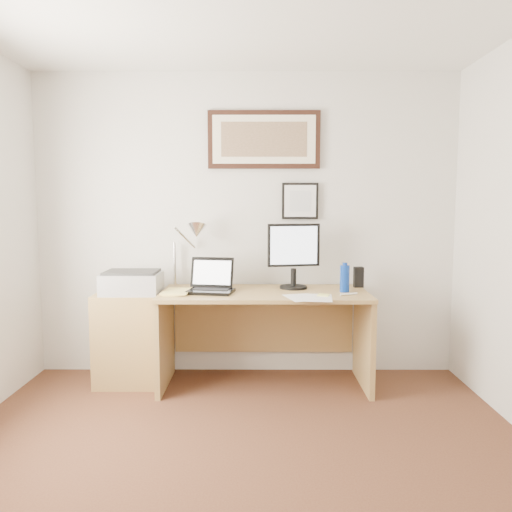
{
  "coord_description": "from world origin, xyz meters",
  "views": [
    {
      "loc": [
        0.1,
        -2.18,
        1.43
      ],
      "look_at": [
        0.09,
        1.43,
        1.05
      ],
      "focal_mm": 35.0,
      "sensor_mm": 36.0,
      "label": 1
    }
  ],
  "objects_px": {
    "book": "(164,292)",
    "water_bottle": "(345,279)",
    "lcd_monitor": "(294,253)",
    "side_cabinet": "(129,338)",
    "printer": "(132,282)",
    "laptop": "(211,284)",
    "desk": "(264,319)"
  },
  "relations": [
    {
      "from": "desk",
      "to": "printer",
      "type": "bearing_deg",
      "value": -176.59
    },
    {
      "from": "book",
      "to": "lcd_monitor",
      "type": "height_order",
      "value": "lcd_monitor"
    },
    {
      "from": "side_cabinet",
      "to": "laptop",
      "type": "relative_size",
      "value": 1.94
    },
    {
      "from": "water_bottle",
      "to": "laptop",
      "type": "height_order",
      "value": "laptop"
    },
    {
      "from": "water_bottle",
      "to": "side_cabinet",
      "type": "bearing_deg",
      "value": 177.88
    },
    {
      "from": "water_bottle",
      "to": "printer",
      "type": "distance_m",
      "value": 1.65
    },
    {
      "from": "book",
      "to": "water_bottle",
      "type": "bearing_deg",
      "value": 2.19
    },
    {
      "from": "laptop",
      "to": "lcd_monitor",
      "type": "distance_m",
      "value": 0.7
    },
    {
      "from": "water_bottle",
      "to": "lcd_monitor",
      "type": "bearing_deg",
      "value": 158.3
    },
    {
      "from": "desk",
      "to": "lcd_monitor",
      "type": "height_order",
      "value": "lcd_monitor"
    },
    {
      "from": "water_bottle",
      "to": "book",
      "type": "distance_m",
      "value": 1.39
    },
    {
      "from": "laptop",
      "to": "printer",
      "type": "distance_m",
      "value": 0.62
    },
    {
      "from": "printer",
      "to": "side_cabinet",
      "type": "bearing_deg",
      "value": 145.97
    },
    {
      "from": "side_cabinet",
      "to": "lcd_monitor",
      "type": "xyz_separation_m",
      "value": [
        1.31,
        0.09,
        0.68
      ]
    },
    {
      "from": "water_bottle",
      "to": "printer",
      "type": "xyz_separation_m",
      "value": [
        -1.65,
        0.04,
        -0.04
      ]
    },
    {
      "from": "side_cabinet",
      "to": "book",
      "type": "height_order",
      "value": "book"
    },
    {
      "from": "water_bottle",
      "to": "desk",
      "type": "bearing_deg",
      "value": 171.04
    },
    {
      "from": "side_cabinet",
      "to": "water_bottle",
      "type": "distance_m",
      "value": 1.76
    },
    {
      "from": "desk",
      "to": "printer",
      "type": "relative_size",
      "value": 3.64
    },
    {
      "from": "water_bottle",
      "to": "desk",
      "type": "relative_size",
      "value": 0.13
    },
    {
      "from": "side_cabinet",
      "to": "water_bottle",
      "type": "relative_size",
      "value": 3.51
    },
    {
      "from": "side_cabinet",
      "to": "printer",
      "type": "xyz_separation_m",
      "value": [
        0.04,
        -0.03,
        0.45
      ]
    },
    {
      "from": "laptop",
      "to": "side_cabinet",
      "type": "bearing_deg",
      "value": 174.7
    },
    {
      "from": "water_bottle",
      "to": "printer",
      "type": "height_order",
      "value": "water_bottle"
    },
    {
      "from": "lcd_monitor",
      "to": "side_cabinet",
      "type": "bearing_deg",
      "value": -176.05
    },
    {
      "from": "laptop",
      "to": "lcd_monitor",
      "type": "relative_size",
      "value": 0.72
    },
    {
      "from": "side_cabinet",
      "to": "book",
      "type": "bearing_deg",
      "value": -20.74
    },
    {
      "from": "book",
      "to": "desk",
      "type": "distance_m",
      "value": 0.82
    },
    {
      "from": "book",
      "to": "laptop",
      "type": "bearing_deg",
      "value": 8.69
    },
    {
      "from": "lcd_monitor",
      "to": "printer",
      "type": "xyz_separation_m",
      "value": [
        -1.27,
        -0.12,
        -0.22
      ]
    },
    {
      "from": "lcd_monitor",
      "to": "book",
      "type": "bearing_deg",
      "value": -168.41
    },
    {
      "from": "water_bottle",
      "to": "lcd_monitor",
      "type": "distance_m",
      "value": 0.45
    }
  ]
}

